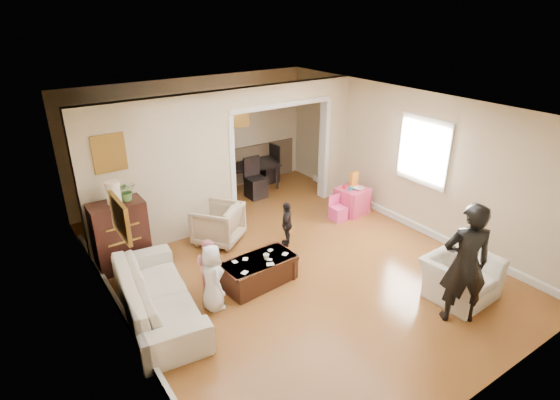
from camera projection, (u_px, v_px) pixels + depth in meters
floor at (287, 261)px, 7.57m from camera, size 7.00×7.00×0.00m
partition_left at (162, 174)px, 7.69m from camera, size 2.75×0.18×2.60m
partition_right at (333, 139)px, 9.68m from camera, size 0.55×0.18×2.60m
partition_header at (280, 93)px, 8.51m from camera, size 2.22×0.18×0.35m
window_pane at (424, 151)px, 8.05m from camera, size 0.03×0.95×1.10m
framed_art_partition at (109, 153)px, 6.97m from camera, size 0.45×0.03×0.55m
framed_art_sofa_wall at (120, 218)px, 4.99m from camera, size 0.03×0.55×0.40m
framed_art_alcove at (239, 114)px, 10.05m from camera, size 0.45×0.03×0.55m
sofa at (157, 294)px, 6.15m from camera, size 1.17×2.35×0.66m
armchair_back at (218, 224)px, 8.04m from camera, size 1.09×1.09×0.72m
armchair_front at (460, 277)px, 6.55m from camera, size 1.02×0.90×0.64m
dresser at (120, 236)px, 7.18m from camera, size 0.83×0.47×1.15m
table_lamp at (113, 192)px, 6.88m from camera, size 0.22×0.22×0.36m
potted_plant at (127, 191)px, 6.99m from camera, size 0.28×0.25×0.32m
coffee_table at (259, 271)px, 6.89m from camera, size 1.17×0.67×0.42m
coffee_cup at (266, 257)px, 6.80m from camera, size 0.10×0.10×0.09m
play_table at (352, 201)px, 9.20m from camera, size 0.64×0.64×0.54m
cereal_box at (354, 179)px, 9.17m from camera, size 0.21×0.10×0.30m
cyan_cup at (351, 189)px, 8.99m from camera, size 0.08×0.08×0.08m
toy_block at (344, 187)px, 9.11m from camera, size 0.10×0.09×0.05m
play_bowl at (359, 189)px, 9.02m from camera, size 0.24×0.24×0.05m
dining_table at (241, 176)px, 10.42m from camera, size 1.86×1.30×0.59m
adult_person at (465, 264)px, 5.85m from camera, size 0.76×0.70×1.75m
child_kneel_a at (212, 278)px, 6.22m from camera, size 0.35×0.51×0.99m
child_kneel_b at (208, 265)px, 6.67m from camera, size 0.47×0.51×0.84m
child_toddler at (287, 224)px, 7.91m from camera, size 0.48×0.49×0.83m
craft_papers at (260, 261)px, 6.77m from camera, size 0.91×0.46×0.00m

